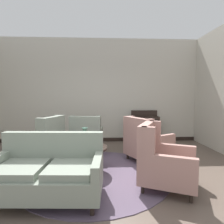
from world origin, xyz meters
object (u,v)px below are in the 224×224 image
Objects in this scene: porcelain_vase at (85,139)px; armchair_foreground_right at (162,161)px; coffee_table at (85,151)px; side_table at (134,138)px; armchair_far_left at (87,137)px; armchair_near_window at (44,143)px; sideboard at (145,128)px; settee at (48,172)px; armchair_beside_settee at (146,143)px.

armchair_foreground_right is (1.32, -0.66, -0.23)m from porcelain_vase.
side_table is (1.16, 1.15, -0.00)m from coffee_table.
armchair_far_left is (-0.07, 1.26, -0.24)m from porcelain_vase.
armchair_near_window is 1.01× the size of sideboard.
sideboard is (2.17, 3.26, 0.09)m from settee.
armchair_near_window is (-0.99, 0.69, -0.23)m from porcelain_vase.
sideboard is at bearing 16.42° from armchair_foreground_right.
settee is 2.34× the size of side_table.
armchair_beside_settee is at bearing 23.20° from coffee_table.
sideboard is (0.56, 1.15, 0.07)m from side_table.
armchair_beside_settee reaches higher than settee.
armchair_beside_settee is 1.54m from armchair_far_left.
side_table is (-0.18, 0.58, -0.01)m from armchair_beside_settee.
settee is 3.92m from sideboard.
armchair_beside_settee is at bearing 159.87° from armchair_far_left.
armchair_foreground_right is 1.06× the size of sideboard.
settee is at bearing 122.00° from armchair_foreground_right.
side_table is at bearing -10.44° from armchair_beside_settee.
settee is 1.57× the size of sideboard.
armchair_beside_settee is at bearing -72.44° from side_table.
settee is at bearing -116.47° from porcelain_vase.
armchair_far_left is (0.92, 0.57, -0.01)m from armchair_near_window.
armchair_far_left is at bearing 83.17° from settee.
coffee_table is at bearing 85.19° from armchair_beside_settee.
side_table reaches higher than coffee_table.
armchair_foreground_right is at bearing 80.42° from armchair_near_window.
armchair_foreground_right is at bearing 11.53° from settee.
sideboard is at bearing 53.23° from coffee_table.
armchair_far_left is 0.98× the size of sideboard.
settee is (-0.46, -0.92, -0.27)m from porcelain_vase.
armchair_foreground_right is at bearing 151.19° from armchair_beside_settee.
armchair_far_left reaches higher than side_table.
porcelain_vase is 1.22m from armchair_near_window.
armchair_beside_settee reaches higher than coffee_table.
armchair_foreground_right reaches higher than sideboard.
armchair_foreground_right is 1.59× the size of side_table.
porcelain_vase is at bearing 86.87° from armchair_beside_settee.
armchair_near_window reaches higher than armchair_beside_settee.
coffee_table is 1.17m from armchair_near_window.
sideboard is (0.39, 3.01, 0.04)m from armchair_foreground_right.
armchair_near_window is 2.67m from armchair_foreground_right.
armchair_far_left is at bearing -148.60° from sideboard.
armchair_near_window is (-2.32, 0.07, 0.01)m from armchair_beside_settee.
armchair_far_left is (-0.06, 1.22, 0.01)m from coffee_table.
coffee_table is 0.55× the size of settee.
coffee_table is 0.85× the size of armchair_near_window.
settee is 1.60× the size of armchair_far_left.
sideboard reaches higher than armchair_far_left.
armchair_foreground_right reaches higher than settee.
armchair_beside_settee is 1.28m from armchair_foreground_right.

